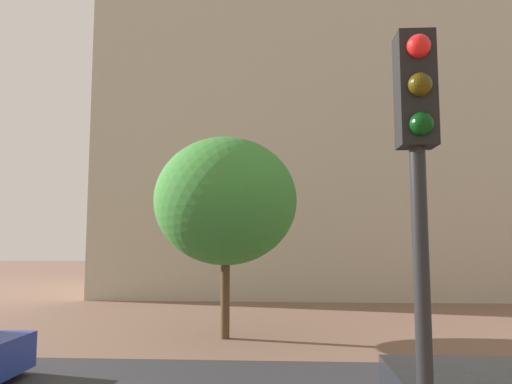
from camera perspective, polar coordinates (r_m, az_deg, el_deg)
name	(u,v)px	position (r m, az deg, el deg)	size (l,w,h in m)	color
landmark_building	(326,118)	(32.64, 8.40, 8.77)	(26.56, 13.87, 39.13)	#B2A893
traffic_light_pole	(420,220)	(3.77, 19.16, -3.23)	(0.28, 0.34, 4.81)	black
tree_curb_far	(226,201)	(15.88, -3.66, -1.10)	(4.75, 4.75, 6.63)	#4C3823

